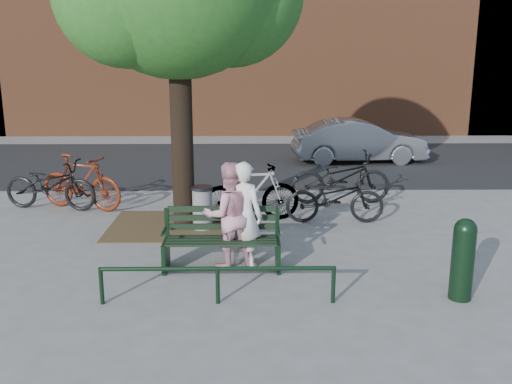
{
  "coord_description": "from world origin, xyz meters",
  "views": [
    {
      "loc": [
        0.41,
        -8.07,
        3.18
      ],
      "look_at": [
        0.53,
        1.0,
        0.95
      ],
      "focal_mm": 40.0,
      "sensor_mm": 36.0,
      "label": 1
    }
  ],
  "objects_px": {
    "person_right": "(229,215)",
    "bicycle_c": "(340,178)",
    "park_bench": "(222,237)",
    "parked_car": "(359,141)",
    "person_left": "(244,215)",
    "litter_bin": "(202,208)",
    "bollard": "(463,256)"
  },
  "relations": [
    {
      "from": "litter_bin",
      "to": "bicycle_c",
      "type": "height_order",
      "value": "bicycle_c"
    },
    {
      "from": "person_right",
      "to": "park_bench",
      "type": "bearing_deg",
      "value": 17.83
    },
    {
      "from": "person_left",
      "to": "bollard",
      "type": "distance_m",
      "value": 3.13
    },
    {
      "from": "bicycle_c",
      "to": "bollard",
      "type": "bearing_deg",
      "value": -173.02
    },
    {
      "from": "person_left",
      "to": "litter_bin",
      "type": "xyz_separation_m",
      "value": [
        -0.78,
        1.85,
        -0.4
      ]
    },
    {
      "from": "park_bench",
      "to": "parked_car",
      "type": "bearing_deg",
      "value": 66.61
    },
    {
      "from": "litter_bin",
      "to": "parked_car",
      "type": "distance_m",
      "value": 7.71
    },
    {
      "from": "person_right",
      "to": "bicycle_c",
      "type": "bearing_deg",
      "value": -137.96
    },
    {
      "from": "litter_bin",
      "to": "parked_car",
      "type": "xyz_separation_m",
      "value": [
        4.1,
        6.53,
        0.23
      ]
    },
    {
      "from": "litter_bin",
      "to": "bollard",
      "type": "bearing_deg",
      "value": -40.35
    },
    {
      "from": "parked_car",
      "to": "person_left",
      "type": "bearing_deg",
      "value": 154.98
    },
    {
      "from": "park_bench",
      "to": "person_left",
      "type": "xyz_separation_m",
      "value": [
        0.33,
        0.07,
        0.33
      ]
    },
    {
      "from": "person_left",
      "to": "park_bench",
      "type": "bearing_deg",
      "value": 41.84
    },
    {
      "from": "person_left",
      "to": "bicycle_c",
      "type": "bearing_deg",
      "value": -89.06
    },
    {
      "from": "person_right",
      "to": "litter_bin",
      "type": "xyz_separation_m",
      "value": [
        -0.55,
        1.85,
        -0.4
      ]
    },
    {
      "from": "park_bench",
      "to": "parked_car",
      "type": "height_order",
      "value": "parked_car"
    },
    {
      "from": "park_bench",
      "to": "bicycle_c",
      "type": "bearing_deg",
      "value": 57.81
    },
    {
      "from": "person_right",
      "to": "bollard",
      "type": "distance_m",
      "value": 3.34
    },
    {
      "from": "person_right",
      "to": "bicycle_c",
      "type": "height_order",
      "value": "person_right"
    },
    {
      "from": "park_bench",
      "to": "person_right",
      "type": "height_order",
      "value": "person_right"
    },
    {
      "from": "park_bench",
      "to": "parked_car",
      "type": "xyz_separation_m",
      "value": [
        3.65,
        8.45,
        0.16
      ]
    },
    {
      "from": "park_bench",
      "to": "person_right",
      "type": "relative_size",
      "value": 1.08
    },
    {
      "from": "bicycle_c",
      "to": "parked_car",
      "type": "distance_m",
      "value": 4.84
    },
    {
      "from": "bollard",
      "to": "parked_car",
      "type": "height_order",
      "value": "parked_car"
    },
    {
      "from": "person_left",
      "to": "parked_car",
      "type": "xyz_separation_m",
      "value": [
        3.32,
        8.38,
        -0.18
      ]
    },
    {
      "from": "litter_bin",
      "to": "park_bench",
      "type": "bearing_deg",
      "value": -76.95
    },
    {
      "from": "person_right",
      "to": "litter_bin",
      "type": "bearing_deg",
      "value": -89.89
    },
    {
      "from": "park_bench",
      "to": "bicycle_c",
      "type": "distance_m",
      "value": 4.47
    },
    {
      "from": "litter_bin",
      "to": "person_right",
      "type": "bearing_deg",
      "value": -73.45
    },
    {
      "from": "park_bench",
      "to": "person_left",
      "type": "height_order",
      "value": "person_left"
    },
    {
      "from": "person_left",
      "to": "person_right",
      "type": "height_order",
      "value": "person_left"
    },
    {
      "from": "bollard",
      "to": "litter_bin",
      "type": "height_order",
      "value": "bollard"
    }
  ]
}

